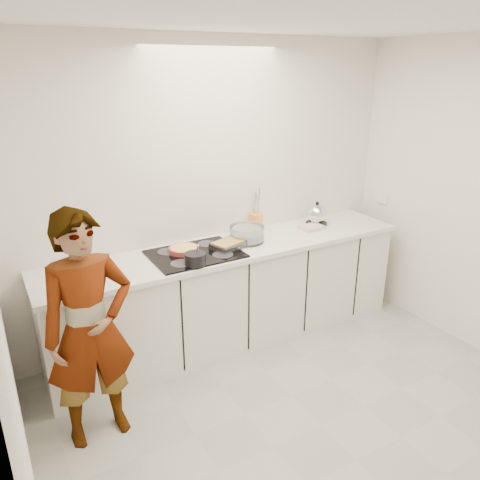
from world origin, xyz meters
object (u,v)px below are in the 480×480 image
baking_dish (228,244)px  mixing_bowl (247,234)px  tart_dish (184,249)px  cook (90,330)px  utensil_crock (256,222)px  saucepan (195,259)px  hob (195,254)px  kettle (317,215)px

baking_dish → mixing_bowl: bearing=18.4°
tart_dish → baking_dish: (0.36, -0.09, 0.01)m
cook → utensil_crock: bearing=21.8°
saucepan → utensil_crock: 0.98m
mixing_bowl → cook: (-1.50, -0.60, -0.18)m
tart_dish → utensil_crock: 0.85m
tart_dish → utensil_crock: (0.82, 0.20, 0.04)m
tart_dish → mixing_bowl: (0.59, -0.02, 0.03)m
hob → kettle: size_ratio=3.11×
tart_dish → mixing_bowl: bearing=-1.8°
cook → saucepan: bearing=17.3°
tart_dish → cook: 1.12m
hob → mixing_bowl: 0.53m
tart_dish → hob: bearing=-46.8°
saucepan → utensil_crock: (0.85, 0.49, 0.02)m
tart_dish → mixing_bowl: size_ratio=0.83×
saucepan → cook: 0.97m
utensil_crock → hob: bearing=-159.9°
kettle → cook: (-2.33, -0.67, -0.21)m
cook → kettle: bearing=12.5°
baking_dish → tart_dish: bearing=165.4°
mixing_bowl → cook: size_ratio=0.23×
hob → utensil_crock: (0.76, 0.28, 0.07)m
tart_dish → mixing_bowl: mixing_bowl is taller
saucepan → tart_dish: bearing=84.7°
tart_dish → saucepan: 0.28m
baking_dish → kettle: 1.06m
kettle → cook: cook is taller
kettle → utensil_crock: size_ratio=1.46×
hob → cook: size_ratio=0.45×
baking_dish → cook: 1.39m
hob → baking_dish: bearing=-4.3°
mixing_bowl → kettle: kettle is taller
saucepan → mixing_bowl: bearing=23.2°
saucepan → baking_dish: size_ratio=0.54×
utensil_crock → mixing_bowl: bearing=-136.5°
saucepan → kettle: bearing=13.0°
hob → cook: (-0.99, -0.55, -0.12)m
saucepan → baking_dish: (0.39, 0.19, -0.02)m
hob → mixing_bowl: (0.52, 0.05, 0.06)m
baking_dish → mixing_bowl: mixing_bowl is taller
mixing_bowl → kettle: 0.82m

